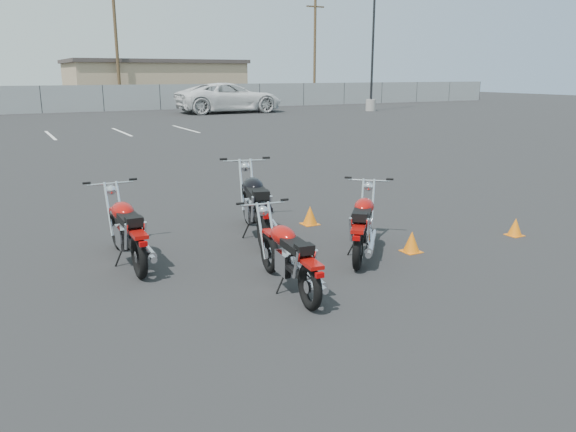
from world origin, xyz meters
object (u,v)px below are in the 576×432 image
motorcycle_rear_red (363,225)px  white_van (229,89)px  motorcycle_second_black (256,205)px  motorcycle_third_red (289,256)px  motorcycle_front_red (127,231)px

motorcycle_rear_red → white_van: size_ratio=0.21×
motorcycle_rear_red → white_van: bearing=71.2°
motorcycle_second_black → motorcycle_third_red: bearing=-105.3°
motorcycle_third_red → motorcycle_rear_red: motorcycle_rear_red is taller
motorcycle_third_red → white_van: (11.58, 30.09, 1.13)m
motorcycle_third_red → white_van: bearing=69.0°
motorcycle_front_red → motorcycle_second_black: motorcycle_second_black is taller
motorcycle_third_red → white_van: white_van is taller
motorcycle_front_red → motorcycle_second_black: size_ratio=0.90×
motorcycle_front_red → motorcycle_second_black: bearing=10.0°
motorcycle_front_red → motorcycle_rear_red: bearing=-21.9°
motorcycle_front_red → motorcycle_second_black: (2.14, 0.38, 0.05)m
motorcycle_front_red → motorcycle_third_red: 2.46m
white_van → motorcycle_second_black: bearing=160.3°
motorcycle_third_red → motorcycle_rear_red: (1.60, 0.71, 0.02)m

